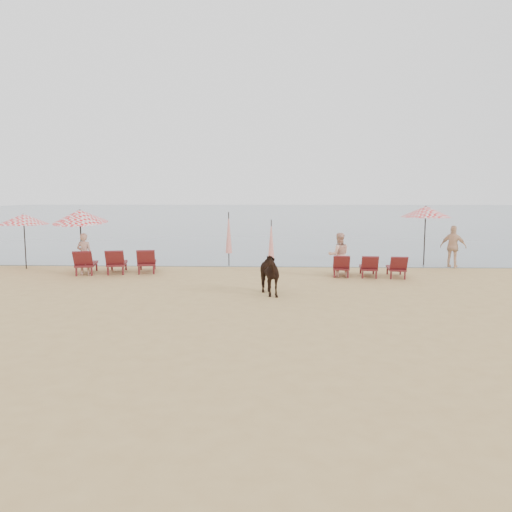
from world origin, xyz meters
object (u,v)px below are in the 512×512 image
(umbrella_open_right, at_px, (426,212))
(cow, at_px, (266,274))
(umbrella_open_left_b, at_px, (80,216))
(beachgoer_right_b, at_px, (453,247))
(lounger_cluster_right, at_px, (369,266))
(umbrella_closed_right, at_px, (271,240))
(beachgoer_right_a, at_px, (339,255))
(beachgoer_left, at_px, (85,254))
(umbrella_closed_left, at_px, (229,233))
(umbrella_open_left_a, at_px, (24,219))
(lounger_cluster_left, at_px, (116,262))

(umbrella_open_right, distance_m, cow, 9.98)
(umbrella_open_left_b, height_order, beachgoer_right_b, umbrella_open_left_b)
(lounger_cluster_right, height_order, umbrella_closed_right, umbrella_closed_right)
(beachgoer_right_a, bearing_deg, umbrella_open_left_b, -6.25)
(beachgoer_left, bearing_deg, umbrella_closed_left, -148.47)
(umbrella_closed_right, distance_m, beachgoer_left, 7.40)
(lounger_cluster_right, height_order, beachgoer_left, beachgoer_left)
(umbrella_open_left_a, bearing_deg, umbrella_open_left_b, -12.67)
(umbrella_open_right, height_order, umbrella_closed_right, umbrella_open_right)
(umbrella_closed_right, relative_size, beachgoer_left, 1.29)
(beachgoer_left, distance_m, beachgoer_right_a, 9.91)
(umbrella_open_left_a, bearing_deg, beachgoer_right_b, 16.51)
(umbrella_closed_right, relative_size, cow, 1.34)
(umbrella_closed_right, bearing_deg, umbrella_open_right, 18.56)
(umbrella_open_left_b, bearing_deg, beachgoer_right_b, 28.04)
(beachgoer_right_a, bearing_deg, cow, 47.35)
(umbrella_open_left_b, xyz_separation_m, cow, (7.35, -3.77, -1.63))
(umbrella_open_right, bearing_deg, umbrella_closed_right, -177.58)
(beachgoer_left, bearing_deg, umbrella_open_right, -162.03)
(umbrella_open_left_b, height_order, beachgoer_right_a, umbrella_open_left_b)
(lounger_cluster_left, xyz_separation_m, beachgoer_right_b, (14.06, 2.12, 0.45))
(lounger_cluster_left, xyz_separation_m, umbrella_closed_left, (4.32, 2.26, 1.01))
(umbrella_open_left_a, xyz_separation_m, beachgoer_right_a, (13.11, -1.70, -1.26))
(umbrella_closed_left, relative_size, beachgoer_left, 1.44)
(lounger_cluster_right, bearing_deg, umbrella_open_right, 53.48)
(umbrella_closed_left, xyz_separation_m, beachgoer_left, (-5.42, -2.74, -0.64))
(umbrella_open_left_a, height_order, beachgoer_right_a, umbrella_open_left_a)
(umbrella_open_left_a, height_order, umbrella_closed_left, umbrella_closed_left)
(cow, xyz_separation_m, beachgoer_left, (-7.17, 3.60, 0.16))
(lounger_cluster_right, distance_m, umbrella_open_right, 4.96)
(lounger_cluster_left, relative_size, umbrella_closed_right, 1.58)
(umbrella_open_left_a, distance_m, beachgoer_left, 3.83)
(umbrella_open_left_b, bearing_deg, umbrella_open_right, 31.49)
(lounger_cluster_left, bearing_deg, umbrella_open_left_b, -178.15)
(beachgoer_right_b, bearing_deg, beachgoer_left, 40.26)
(cow, distance_m, beachgoer_right_a, 4.50)
(umbrella_open_right, distance_m, beachgoer_right_a, 5.62)
(umbrella_open_right, bearing_deg, beachgoer_left, 177.11)
(lounger_cluster_right, bearing_deg, beachgoer_left, -174.08)
(umbrella_open_right, height_order, beachgoer_right_a, umbrella_open_right)
(beachgoer_right_a, bearing_deg, umbrella_open_right, -146.52)
(lounger_cluster_right, distance_m, cow, 5.30)
(lounger_cluster_right, xyz_separation_m, umbrella_open_left_a, (-14.27, 1.68, 1.70))
(umbrella_open_left_a, bearing_deg, umbrella_closed_left, 20.74)
(lounger_cluster_right, relative_size, beachgoer_right_b, 1.56)
(beachgoer_right_b, bearing_deg, cow, 68.35)
(lounger_cluster_left, xyz_separation_m, beachgoer_right_a, (8.81, -0.52, 0.38))
(lounger_cluster_left, distance_m, umbrella_closed_right, 6.29)
(umbrella_open_left_a, distance_m, umbrella_closed_left, 8.72)
(umbrella_closed_right, bearing_deg, umbrella_open_left_a, 176.62)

